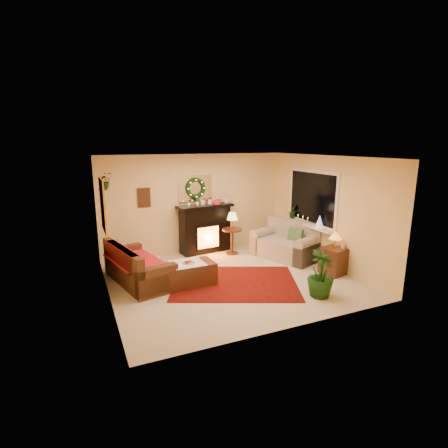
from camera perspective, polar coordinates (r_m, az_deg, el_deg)
name	(u,v)px	position (r m, az deg, el deg)	size (l,w,h in m)	color
floor	(230,279)	(7.66, 1.06, -8.95)	(5.00, 5.00, 0.00)	beige
ceiling	(231,157)	(7.11, 1.15, 10.86)	(5.00, 5.00, 0.00)	white
wall_back	(195,204)	(9.33, -4.70, 3.33)	(5.00, 5.00, 0.00)	#EFD88C
wall_front	(293,250)	(5.38, 11.22, -4.21)	(5.00, 5.00, 0.00)	#EFD88C
wall_left	(105,233)	(6.65, -18.84, -1.34)	(4.50, 4.50, 0.00)	#EFD88C
wall_right	(327,211)	(8.61, 16.41, 2.01)	(4.50, 4.50, 0.00)	#EFD88C
area_rug	(235,283)	(7.47, 1.77, -9.53)	(2.57, 1.93, 0.01)	maroon
sofa	(139,262)	(7.59, -13.76, -6.11)	(0.84, 1.90, 0.82)	brown
red_throw	(134,259)	(7.72, -14.46, -5.61)	(0.87, 1.42, 0.02)	#BE2404
fireplace	(205,232)	(9.35, -3.11, -1.32)	(1.33, 0.42, 1.22)	black
poinsettia	(216,204)	(9.27, -1.27, 3.31)	(0.23, 0.23, 0.23)	red
mantel_candle_a	(189,207)	(9.01, -5.76, 2.70)	(0.06, 0.06, 0.18)	beige
mantel_candle_b	(197,207)	(9.11, -4.38, 2.84)	(0.06, 0.06, 0.19)	white
mantel_mirror	(195,189)	(9.25, -4.71, 5.75)	(0.92, 0.02, 0.72)	white
wreath	(196,188)	(9.21, -4.63, 5.85)	(0.55, 0.55, 0.11)	#194719
wall_art	(144,198)	(8.93, -12.93, 4.22)	(0.32, 0.03, 0.48)	#381E11
gold_mirror	(103,205)	(6.86, -19.19, 2.90)	(0.03, 0.84, 1.00)	gold
hanging_plant	(106,188)	(7.58, -18.75, 5.53)	(0.33, 0.28, 0.36)	#194719
loveseat	(285,242)	(9.03, 9.98, -2.88)	(0.94, 1.62, 0.94)	gray
window_frame	(312,198)	(8.98, 14.19, 4.20)	(0.03, 1.86, 1.36)	white
window_glass	(312,198)	(8.97, 14.12, 4.20)	(0.02, 1.70, 1.22)	black
window_sill	(307,225)	(9.04, 13.43, -0.09)	(0.22, 1.86, 0.04)	white
mini_tree	(320,222)	(8.65, 15.34, 0.36)	(0.22, 0.22, 0.33)	#D9D9FE
sill_plant	(293,211)	(9.56, 11.18, 2.05)	(0.27, 0.22, 0.49)	#1A5A16
side_table_round	(232,242)	(9.24, 1.33, -2.94)	(0.52, 0.52, 0.68)	#513115
lamp_cream	(232,221)	(9.14, 1.36, 0.48)	(0.28, 0.28, 0.43)	#F0D585
end_table_square	(334,262)	(8.25, 17.47, -5.95)	(0.49, 0.49, 0.60)	#3D2717
lamp_tiffany	(335,241)	(8.14, 17.66, -2.73)	(0.28, 0.28, 0.42)	orange
coffee_table	(188,275)	(7.34, -5.95, -8.27)	(1.10, 0.61, 0.46)	black
fruit_bowl	(189,264)	(7.25, -5.75, -6.55)	(0.27, 0.27, 0.06)	#BABCAA
floor_palm	(321,274)	(6.93, 15.54, -7.91)	(1.52, 1.52, 2.72)	#256324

